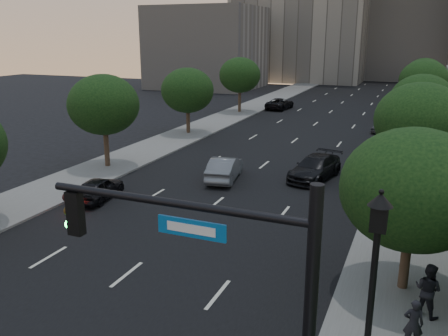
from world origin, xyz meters
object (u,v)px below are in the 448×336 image
at_px(sedan_mid_left, 225,168).
at_px(pedestrian_c, 385,196).
at_px(street_lamp, 372,295).
at_px(pedestrian_b, 428,290).
at_px(sedan_near_left, 99,189).
at_px(pedestrian_a, 413,324).
at_px(sedan_far_right, 383,126).
at_px(sedan_far_left, 280,104).
at_px(sedan_near_right, 315,168).

distance_m(sedan_mid_left, pedestrian_c, 10.67).
relative_size(street_lamp, pedestrian_b, 2.98).
bearing_deg(sedan_near_left, pedestrian_a, 148.20).
bearing_deg(street_lamp, sedan_far_right, 93.97).
xyz_separation_m(sedan_mid_left, pedestrian_c, (10.32, -2.68, 0.33)).
bearing_deg(sedan_far_left, pedestrian_b, 117.74).
bearing_deg(pedestrian_c, sedan_far_right, -108.56).
distance_m(street_lamp, pedestrian_a, 2.71).
height_order(sedan_near_left, pedestrian_c, pedestrian_c).
xyz_separation_m(sedan_mid_left, pedestrian_a, (12.03, -14.23, 0.18)).
relative_size(sedan_far_right, pedestrian_a, 2.33).
height_order(sedan_near_left, pedestrian_b, pedestrian_b).
bearing_deg(sedan_mid_left, sedan_far_right, -122.09).
bearing_deg(sedan_far_right, pedestrian_a, -73.82).
height_order(street_lamp, pedestrian_a, street_lamp).
height_order(sedan_mid_left, pedestrian_b, pedestrian_b).
bearing_deg(pedestrian_c, sedan_near_right, -70.36).
distance_m(sedan_far_right, pedestrian_a, 35.09).
bearing_deg(sedan_near_right, pedestrian_c, -35.89).
distance_m(street_lamp, pedestrian_c, 13.42).
height_order(sedan_far_right, pedestrian_c, pedestrian_c).
relative_size(sedan_near_left, pedestrian_a, 2.46).
height_order(sedan_near_right, sedan_far_right, sedan_near_right).
xyz_separation_m(sedan_near_right, pedestrian_c, (4.82, -5.15, 0.33)).
bearing_deg(street_lamp, pedestrian_c, 92.32).
bearing_deg(sedan_far_left, pedestrian_c, 120.26).
relative_size(sedan_mid_left, sedan_far_left, 0.92).
relative_size(pedestrian_b, pedestrian_c, 0.99).
bearing_deg(sedan_near_left, pedestrian_b, 154.45).
height_order(street_lamp, sedan_far_right, street_lamp).
bearing_deg(pedestrian_b, sedan_far_right, -55.38).
relative_size(street_lamp, sedan_near_right, 1.05).
xyz_separation_m(sedan_far_right, pedestrian_a, (3.71, -34.89, 0.32)).
bearing_deg(sedan_far_right, sedan_near_left, -106.51).
xyz_separation_m(sedan_mid_left, sedan_far_left, (-5.19, 31.15, -0.06)).
bearing_deg(sedan_near_left, sedan_mid_left, -136.86).
xyz_separation_m(sedan_far_left, pedestrian_c, (15.51, -33.83, 0.39)).
relative_size(sedan_far_left, pedestrian_c, 2.70).
distance_m(sedan_mid_left, pedestrian_b, 17.40).
xyz_separation_m(sedan_near_right, pedestrian_a, (6.53, -16.70, 0.18)).
relative_size(sedan_far_left, sedan_near_right, 0.96).
distance_m(pedestrian_b, pedestrian_c, 9.73).
xyz_separation_m(street_lamp, pedestrian_b, (1.56, 3.82, -1.54)).
distance_m(pedestrian_a, pedestrian_c, 11.67).
bearing_deg(pedestrian_a, sedan_far_left, -74.89).
bearing_deg(pedestrian_c, sedan_far_left, -88.83).
xyz_separation_m(street_lamp, pedestrian_a, (1.17, 1.77, -1.68)).
bearing_deg(sedan_mid_left, sedan_near_right, -165.98).
xyz_separation_m(sedan_far_left, pedestrian_b, (17.60, -43.33, 0.38)).
bearing_deg(street_lamp, pedestrian_b, 67.85).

